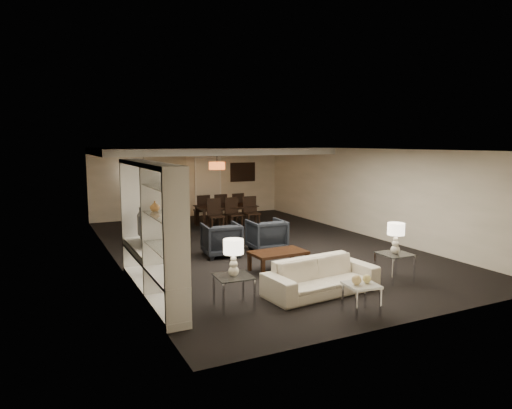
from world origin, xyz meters
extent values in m
plane|color=black|center=(0.00, 0.00, 0.00)|extent=(11.00, 11.00, 0.00)
cube|color=silver|center=(0.00, 0.00, 2.50)|extent=(7.00, 11.00, 0.02)
cube|color=beige|center=(0.00, 5.50, 1.25)|extent=(7.00, 0.02, 2.50)
cube|color=beige|center=(0.00, -5.50, 1.25)|extent=(7.00, 0.02, 2.50)
cube|color=beige|center=(-3.50, 0.00, 1.25)|extent=(0.02, 11.00, 2.50)
cube|color=beige|center=(3.50, 0.00, 1.25)|extent=(0.02, 11.00, 2.50)
cube|color=silver|center=(0.00, 3.50, 2.40)|extent=(7.00, 4.00, 0.20)
cube|color=beige|center=(-0.90, 5.42, 1.20)|extent=(1.50, 0.12, 2.40)
cube|color=silver|center=(0.70, 5.47, 1.05)|extent=(0.90, 0.05, 2.10)
cube|color=#142D38|center=(2.10, 5.46, 1.55)|extent=(0.95, 0.04, 0.65)
cylinder|color=#D8591E|center=(0.30, 3.50, 1.92)|extent=(0.52, 0.52, 0.24)
imported|color=beige|center=(-0.55, -3.79, 0.31)|extent=(2.17, 1.01, 0.62)
imported|color=black|center=(-1.15, -0.49, 0.39)|extent=(0.92, 0.94, 0.78)
imported|color=black|center=(0.05, -0.49, 0.39)|extent=(0.88, 0.91, 0.78)
sphere|color=#E4C279|center=(-0.65, -4.89, 0.56)|extent=(0.15, 0.15, 0.15)
sphere|color=#DAC873|center=(-0.45, -4.89, 0.55)|extent=(0.14, 0.14, 0.14)
imported|color=black|center=(-3.28, -1.73, 1.07)|extent=(1.11, 0.14, 0.64)
imported|color=#2554A2|center=(-3.31, -3.83, 1.14)|extent=(0.16, 0.16, 0.16)
imported|color=#C48341|center=(-3.31, -3.03, 1.65)|extent=(0.16, 0.16, 0.17)
cube|color=black|center=(-3.13, -1.72, 0.47)|extent=(0.12, 0.12, 0.94)
imported|color=black|center=(0.41, 3.02, 0.33)|extent=(1.93, 1.14, 0.66)
camera|label=1|loc=(-5.04, -10.35, 2.68)|focal=32.00mm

